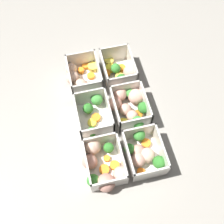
# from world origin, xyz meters

# --- Properties ---
(ground_plane) EXTENTS (4.00, 4.00, 0.00)m
(ground_plane) POSITION_xyz_m (0.00, 0.00, 0.00)
(ground_plane) COLOR gray
(container_near_left) EXTENTS (0.14, 0.13, 0.07)m
(container_near_left) POSITION_xyz_m (-0.15, -0.07, 0.03)
(container_near_left) COLOR silver
(container_near_left) RESTS_ON ground_plane
(container_near_center) EXTENTS (0.15, 0.10, 0.07)m
(container_near_center) POSITION_xyz_m (-0.01, -0.06, 0.03)
(container_near_center) COLOR silver
(container_near_center) RESTS_ON ground_plane
(container_near_right) EXTENTS (0.18, 0.13, 0.07)m
(container_near_right) POSITION_xyz_m (0.16, -0.07, 0.03)
(container_near_right) COLOR silver
(container_near_right) RESTS_ON ground_plane
(container_far_left) EXTENTS (0.14, 0.13, 0.07)m
(container_far_left) POSITION_xyz_m (-0.14, 0.06, 0.03)
(container_far_left) COLOR silver
(container_far_left) RESTS_ON ground_plane
(container_far_center) EXTENTS (0.16, 0.13, 0.07)m
(container_far_center) POSITION_xyz_m (-0.01, 0.06, 0.03)
(container_far_center) COLOR silver
(container_far_center) RESTS_ON ground_plane
(container_far_right) EXTENTS (0.14, 0.11, 0.07)m
(container_far_right) POSITION_xyz_m (0.15, 0.06, 0.03)
(container_far_right) COLOR silver
(container_far_right) RESTS_ON ground_plane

